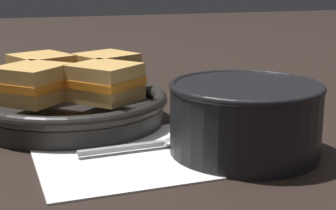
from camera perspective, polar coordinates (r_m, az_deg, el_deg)
name	(u,v)px	position (r m, az deg, el deg)	size (l,w,h in m)	color
ground_plane	(168,141)	(0.63, -0.02, -4.01)	(4.00, 4.00, 0.00)	black
napkin	(141,153)	(0.58, -3.04, -5.36)	(0.24, 0.20, 0.00)	white
soup_bowl	(245,114)	(0.58, 8.54, -0.99)	(0.17, 0.17, 0.08)	black
spoon	(166,143)	(0.60, -0.24, -4.18)	(0.15, 0.03, 0.01)	#9E9EA3
skillet	(73,107)	(0.71, -10.53, -0.25)	(0.26, 0.36, 0.04)	black
sandwich_near_left	(105,82)	(0.65, -7.01, 2.54)	(0.11, 0.11, 0.05)	tan
sandwich_near_right	(105,70)	(0.74, -6.95, 3.92)	(0.10, 0.10, 0.05)	tan
sandwich_far_left	(42,71)	(0.75, -13.80, 3.70)	(0.10, 0.10, 0.05)	tan
sandwich_far_right	(33,84)	(0.66, -14.75, 2.31)	(0.11, 0.11, 0.05)	tan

